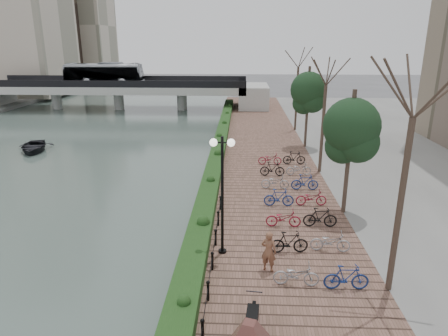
# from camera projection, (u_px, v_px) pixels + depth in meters

# --- Properties ---
(ground) EXTENTS (220.00, 220.00, 0.00)m
(ground) POSITION_uv_depth(u_px,v_px,m) (164.00, 330.00, 13.36)
(ground) COLOR #59595B
(ground) RESTS_ON ground
(river_water) EXTENTS (30.00, 130.00, 0.02)m
(river_water) POSITION_uv_depth(u_px,v_px,m) (57.00, 143.00, 37.82)
(river_water) COLOR #3F4E47
(river_water) RESTS_ON ground
(promenade) EXTENTS (8.00, 75.00, 0.50)m
(promenade) POSITION_uv_depth(u_px,v_px,m) (261.00, 168.00, 29.77)
(promenade) COLOR brown
(promenade) RESTS_ON ground
(hedge) EXTENTS (1.10, 56.00, 0.60)m
(hedge) POSITION_uv_depth(u_px,v_px,m) (218.00, 151.00, 32.13)
(hedge) COLOR #193915
(hedge) RESTS_ON promenade
(chain_fence) EXTENTS (0.10, 14.10, 0.70)m
(chain_fence) POSITION_uv_depth(u_px,v_px,m) (210.00, 276.00, 14.94)
(chain_fence) COLOR black
(chain_fence) RESTS_ON promenade
(lamppost) EXTENTS (1.02, 0.32, 5.15)m
(lamppost) POSITION_uv_depth(u_px,v_px,m) (222.00, 172.00, 16.20)
(lamppost) COLOR black
(lamppost) RESTS_ON promenade
(motorcycle) EXTENTS (0.70, 1.74, 1.06)m
(motorcycle) POSITION_uv_depth(u_px,v_px,m) (252.00, 319.00, 12.34)
(motorcycle) COLOR black
(motorcycle) RESTS_ON promenade
(pedestrian) EXTENTS (0.73, 0.61, 1.70)m
(pedestrian) POSITION_uv_depth(u_px,v_px,m) (269.00, 251.00, 15.70)
(pedestrian) COLOR brown
(pedestrian) RESTS_ON promenade
(bicycle_parking) EXTENTS (2.40, 17.32, 1.00)m
(bicycle_parking) POSITION_uv_depth(u_px,v_px,m) (295.00, 197.00, 22.11)
(bicycle_parking) COLOR #9D9DA1
(bicycle_parking) RESTS_ON promenade
(street_trees) EXTENTS (3.20, 37.12, 6.80)m
(street_trees) POSITION_uv_depth(u_px,v_px,m) (333.00, 138.00, 23.97)
(street_trees) COLOR #3A2B22
(street_trees) RESTS_ON promenade
(bridge) EXTENTS (36.00, 10.77, 6.50)m
(bridge) POSITION_uv_depth(u_px,v_px,m) (115.00, 85.00, 55.86)
(bridge) COLOR #ADADA8
(bridge) RESTS_ON ground
(boat) EXTENTS (4.12, 4.90, 0.87)m
(boat) POSITION_uv_depth(u_px,v_px,m) (33.00, 147.00, 34.89)
(boat) COLOR black
(boat) RESTS_ON river_water
(far_buildings) EXTENTS (35.00, 38.00, 38.00)m
(far_buildings) POSITION_uv_depth(u_px,v_px,m) (3.00, 2.00, 73.07)
(far_buildings) COLOR #BEB09E
(far_buildings) RESTS_ON far_bank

